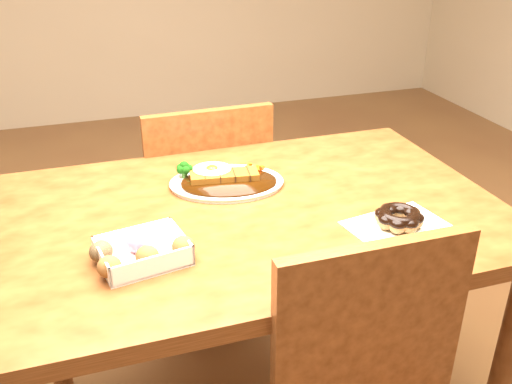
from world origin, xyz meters
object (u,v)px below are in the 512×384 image
object	(u,v)px
donut_box	(141,251)
pon_de_ring	(399,218)
table	(254,243)
chair_far	(203,209)
katsu_curry_plate	(225,180)

from	to	relation	value
donut_box	pon_de_ring	size ratio (longest dim) A/B	0.86
donut_box	pon_de_ring	xyz separation A→B (m)	(0.58, -0.04, -0.00)
table	donut_box	size ratio (longest dim) A/B	5.68
donut_box	chair_far	bearing A→B (deg)	67.83
chair_far	table	bearing A→B (deg)	89.85
table	chair_far	xyz separation A→B (m)	(-0.01, 0.53, -0.17)
katsu_curry_plate	chair_far	bearing A→B (deg)	86.87
chair_far	pon_de_ring	xyz separation A→B (m)	(0.30, -0.72, 0.29)
table	katsu_curry_plate	xyz separation A→B (m)	(-0.03, 0.15, 0.11)
chair_far	donut_box	size ratio (longest dim) A/B	4.12
table	chair_far	distance (m)	0.56
table	donut_box	distance (m)	0.35
pon_de_ring	katsu_curry_plate	bearing A→B (deg)	133.64
chair_far	katsu_curry_plate	size ratio (longest dim) A/B	2.65
donut_box	pon_de_ring	distance (m)	0.58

